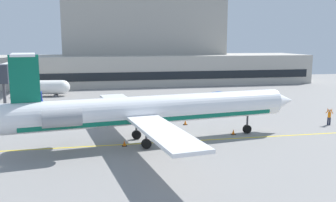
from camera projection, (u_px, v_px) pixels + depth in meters
The scene contains 11 objects.
ground at pixel (188, 138), 37.49m from camera, with size 120.00×120.00×0.11m.
terminal_building at pixel (149, 50), 84.18m from camera, with size 70.85×16.23×19.69m.
jet_bridge_west at pixel (13, 70), 60.38m from camera, with size 2.40×20.61×6.34m.
regional_jet at pixel (149, 110), 34.96m from camera, with size 32.40×25.95×8.69m.
baggage_tug at pixel (32, 100), 54.19m from camera, with size 3.94×2.02×2.22m.
pushback_tractor at pixel (222, 100), 55.54m from camera, with size 3.30×4.23×1.95m.
fuel_tank at pixel (45, 87), 64.60m from camera, with size 8.67×3.12×2.81m.
marshaller at pixel (329, 117), 42.76m from camera, with size 0.68×0.61×1.97m.
safety_cone_alpha at pixel (233, 132), 38.62m from camera, with size 0.47×0.47×0.55m.
safety_cone_bravo at pixel (185, 123), 43.03m from camera, with size 0.47×0.47×0.55m.
safety_cone_charlie at pixel (124, 144), 34.39m from camera, with size 0.47×0.47×0.55m.
Camera 1 is at (-9.10, -35.26, 9.81)m, focal length 39.44 mm.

